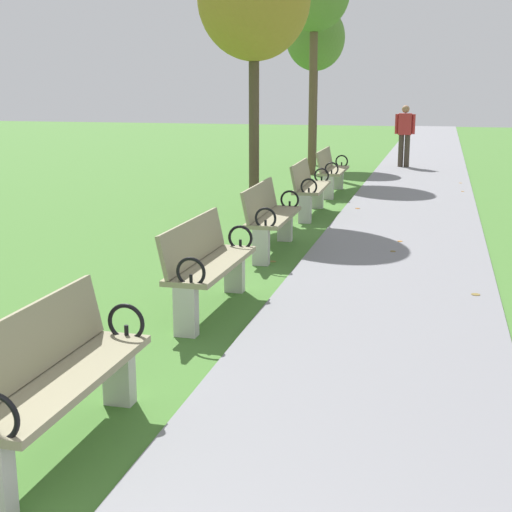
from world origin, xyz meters
TOP-DOWN VIEW (x-y plane):
  - paved_walkway at (1.16, 18.00)m, footprint 2.31×44.00m
  - park_bench_2 at (-0.50, 2.88)m, footprint 0.49×1.60m
  - park_bench_3 at (-0.50, 5.82)m, footprint 0.50×1.61m
  - park_bench_4 at (-0.50, 8.54)m, footprint 0.48×1.60m
  - park_bench_5 at (-0.50, 11.46)m, footprint 0.51×1.61m
  - park_bench_6 at (-0.50, 14.06)m, footprint 0.48×1.60m
  - tree_5 at (-1.77, 19.38)m, footprint 1.57×1.57m
  - pedestrian_walking at (0.67, 19.41)m, footprint 0.53×0.23m
  - scattered_leaves at (0.00, 9.36)m, footprint 4.37×16.44m

SIDE VIEW (x-z plane):
  - paved_walkway at x=1.16m, z-range 0.00..0.02m
  - scattered_leaves at x=0.00m, z-range 0.00..0.02m
  - park_bench_2 at x=-0.50m, z-range 0.04..0.93m
  - park_bench_3 at x=-0.50m, z-range 0.04..0.93m
  - park_bench_4 at x=-0.50m, z-range 0.04..0.93m
  - park_bench_5 at x=-0.50m, z-range 0.04..0.93m
  - park_bench_6 at x=-0.50m, z-range 0.04..0.93m
  - pedestrian_walking at x=0.67m, z-range 0.12..1.74m
  - tree_5 at x=-1.77m, z-range 1.23..5.48m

